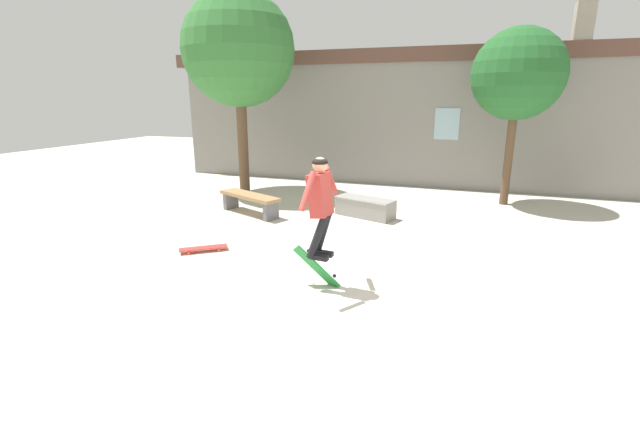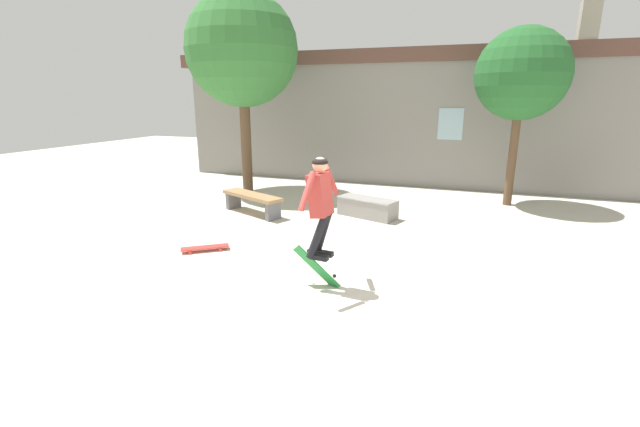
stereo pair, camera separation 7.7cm
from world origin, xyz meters
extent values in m
plane|color=beige|center=(0.00, 0.00, 0.00)|extent=(40.00, 40.00, 0.00)
cube|color=gray|center=(0.00, 8.26, 1.84)|extent=(15.67, 0.40, 3.68)
cube|color=brown|center=(0.00, 8.26, 3.89)|extent=(16.45, 0.52, 0.42)
cube|color=gray|center=(4.15, 8.26, 4.57)|extent=(0.44, 0.44, 0.95)
cube|color=#99B7C6|center=(0.97, 8.05, 1.93)|extent=(0.70, 0.02, 0.90)
cylinder|color=brown|center=(2.61, 6.59, 1.20)|extent=(0.21, 0.21, 2.40)
sphere|color=#235B28|center=(2.61, 6.59, 3.23)|extent=(2.19, 2.19, 2.19)
cylinder|color=brown|center=(-4.49, 5.74, 1.39)|extent=(0.29, 0.29, 2.79)
sphere|color=#337033|center=(-4.49, 5.74, 3.94)|extent=(3.07, 3.07, 3.07)
cube|color=#99754C|center=(-3.15, 3.55, 0.44)|extent=(1.79, 1.11, 0.08)
cube|color=slate|center=(-3.85, 3.85, 0.20)|extent=(0.26, 0.39, 0.40)
cube|color=slate|center=(-2.46, 3.24, 0.20)|extent=(0.26, 0.39, 0.40)
cube|color=gray|center=(-0.52, 4.22, 0.22)|extent=(1.46, 0.92, 0.45)
cube|color=#B7B7BC|center=(-0.60, 3.98, 0.43)|extent=(1.30, 0.47, 0.02)
cube|color=#B23833|center=(-0.25, 0.26, 1.39)|extent=(0.33, 0.37, 0.62)
sphere|color=tan|center=(-0.25, 0.26, 1.80)|extent=(0.23, 0.23, 0.21)
ellipsoid|color=black|center=(-0.25, 0.26, 1.84)|extent=(0.24, 0.24, 0.12)
cylinder|color=black|center=(-0.24, 0.35, 0.81)|extent=(0.32, 0.20, 0.68)
cube|color=black|center=(-0.22, 0.34, 0.50)|extent=(0.27, 0.13, 0.07)
cylinder|color=black|center=(-0.26, 0.18, 0.81)|extent=(0.33, 0.16, 0.68)
cube|color=black|center=(-0.23, 0.18, 0.50)|extent=(0.27, 0.13, 0.07)
cylinder|color=#B23833|center=(-0.22, 0.65, 1.52)|extent=(0.12, 0.42, 0.48)
cylinder|color=#B23833|center=(-0.29, -0.12, 1.52)|extent=(0.12, 0.42, 0.48)
cube|color=#237F38|center=(-0.32, 0.29, 0.29)|extent=(0.74, 0.22, 0.71)
cylinder|color=black|center=(-0.05, 0.31, 0.18)|extent=(0.06, 0.06, 0.07)
cylinder|color=black|center=(-0.18, 0.42, 0.06)|extent=(0.06, 0.06, 0.07)
cylinder|color=black|center=(-0.42, 0.25, 0.55)|extent=(0.06, 0.06, 0.07)
cylinder|color=black|center=(-0.56, 0.35, 0.43)|extent=(0.06, 0.06, 0.07)
cube|color=red|center=(-2.72, 0.98, 0.07)|extent=(0.79, 0.65, 0.02)
cylinder|color=#DB3D33|center=(-2.87, 0.74, 0.03)|extent=(0.05, 0.05, 0.05)
cylinder|color=#DB3D33|center=(-2.99, 0.91, 0.03)|extent=(0.05, 0.05, 0.05)
cylinder|color=#DB3D33|center=(-2.46, 1.06, 0.03)|extent=(0.05, 0.05, 0.05)
cylinder|color=#DB3D33|center=(-2.58, 1.22, 0.03)|extent=(0.05, 0.05, 0.05)
camera|label=1|loc=(1.64, -5.19, 2.69)|focal=24.00mm
camera|label=2|loc=(1.71, -5.16, 2.69)|focal=24.00mm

